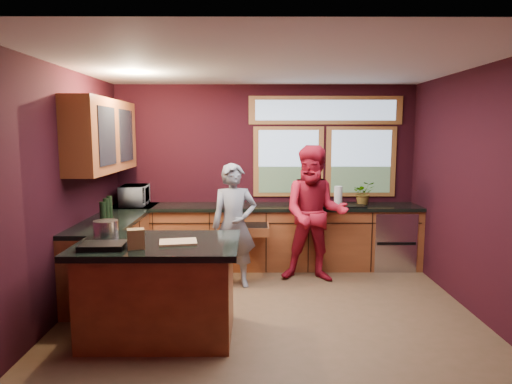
{
  "coord_description": "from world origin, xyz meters",
  "views": [
    {
      "loc": [
        -0.18,
        -4.91,
        2.0
      ],
      "look_at": [
        -0.15,
        0.4,
        1.3
      ],
      "focal_mm": 32.0,
      "sensor_mm": 36.0,
      "label": 1
    }
  ],
  "objects_px": {
    "person_grey": "(234,226)",
    "person_red": "(315,214)",
    "island": "(160,288)",
    "cutting_board": "(178,242)",
    "stock_pot": "(106,229)"
  },
  "relations": [
    {
      "from": "person_grey",
      "to": "person_red",
      "type": "height_order",
      "value": "person_red"
    },
    {
      "from": "person_red",
      "to": "island",
      "type": "bearing_deg",
      "value": -128.31
    },
    {
      "from": "cutting_board",
      "to": "island",
      "type": "bearing_deg",
      "value": 165.96
    },
    {
      "from": "person_red",
      "to": "person_grey",
      "type": "bearing_deg",
      "value": -160.18
    },
    {
      "from": "cutting_board",
      "to": "stock_pot",
      "type": "distance_m",
      "value": 0.78
    },
    {
      "from": "island",
      "to": "cutting_board",
      "type": "xyz_separation_m",
      "value": [
        0.2,
        -0.05,
        0.48
      ]
    },
    {
      "from": "person_red",
      "to": "stock_pot",
      "type": "relative_size",
      "value": 7.61
    },
    {
      "from": "island",
      "to": "person_red",
      "type": "height_order",
      "value": "person_red"
    },
    {
      "from": "person_grey",
      "to": "cutting_board",
      "type": "height_order",
      "value": "person_grey"
    },
    {
      "from": "person_red",
      "to": "stock_pot",
      "type": "height_order",
      "value": "person_red"
    },
    {
      "from": "stock_pot",
      "to": "island",
      "type": "bearing_deg",
      "value": -15.26
    },
    {
      "from": "person_grey",
      "to": "person_red",
      "type": "bearing_deg",
      "value": 2.95
    },
    {
      "from": "person_grey",
      "to": "cutting_board",
      "type": "relative_size",
      "value": 4.58
    },
    {
      "from": "person_red",
      "to": "stock_pot",
      "type": "distance_m",
      "value": 2.76
    },
    {
      "from": "island",
      "to": "person_grey",
      "type": "xyz_separation_m",
      "value": [
        0.67,
        1.45,
        0.32
      ]
    }
  ]
}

